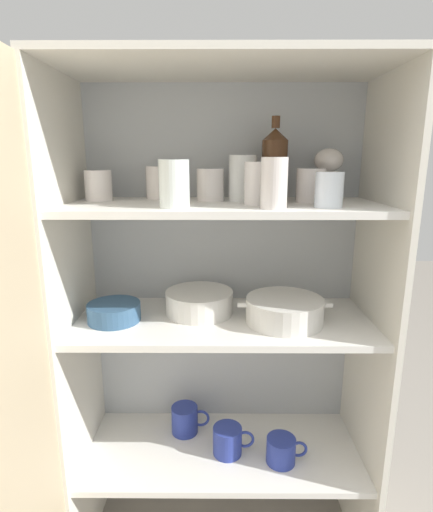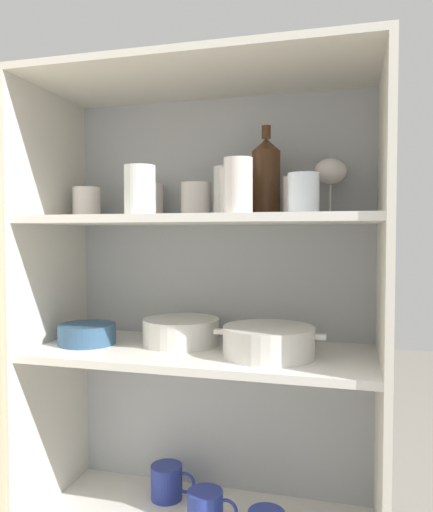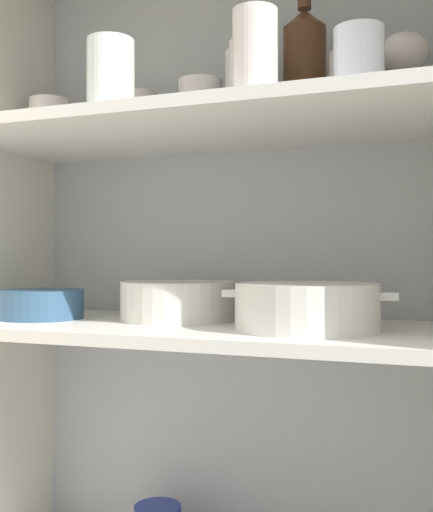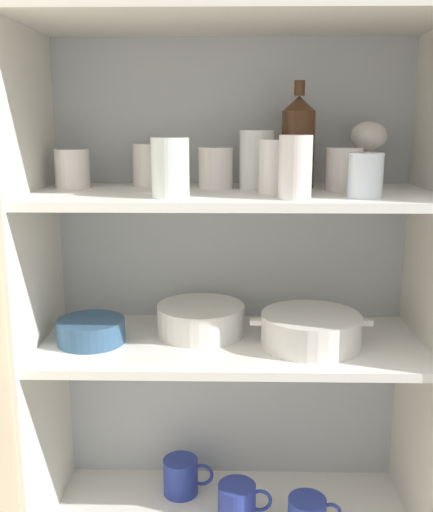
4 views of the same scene
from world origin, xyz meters
The scene contains 22 objects.
cupboard_back_panel centered at (0.00, 0.38, 0.76)m, with size 0.93×0.02×1.51m, color #B2B7BC.
cupboard_side_left centered at (-0.46, 0.19, 0.76)m, with size 0.02×0.41×1.51m, color silver.
cupboard_side_right centered at (0.46, 0.19, 0.76)m, with size 0.02×0.41×1.51m, color silver.
cupboard_top_panel centered at (0.00, 0.19, 1.52)m, with size 0.93×0.41×0.02m, color silver.
shelf_board_middle centered at (0.00, 0.19, 0.79)m, with size 0.89×0.37×0.02m, color white.
shelf_board_upper centered at (0.00, 0.19, 1.15)m, with size 0.89×0.37×0.02m, color white.
tumbler_glass_0 centered at (-0.04, 0.26, 1.21)m, with size 0.08×0.08×0.10m.
tumbler_glass_1 centered at (0.12, 0.06, 1.22)m, with size 0.07×0.07×0.13m.
tumbler_glass_2 centered at (-0.13, 0.08, 1.22)m, with size 0.08×0.08×0.12m.
tumbler_glass_3 centered at (0.25, 0.21, 1.21)m, with size 0.08×0.08×0.10m.
tumbler_glass_4 centered at (0.27, 0.09, 1.20)m, with size 0.07×0.07×0.09m.
tumbler_glass_5 centered at (-0.20, 0.31, 1.21)m, with size 0.08×0.08×0.10m.
tumbler_glass_6 centered at (0.06, 0.25, 1.23)m, with size 0.08×0.08×0.13m.
tumbler_glass_7 centered at (0.09, 0.15, 1.22)m, with size 0.08×0.08×0.12m.
tumbler_glass_8 centered at (-0.38, 0.26, 1.20)m, with size 0.08×0.08×0.09m.
wine_glass_0 centered at (0.32, 0.30, 1.27)m, with size 0.09×0.09×0.16m.
wine_bottle centered at (0.15, 0.28, 1.27)m, with size 0.08×0.08×0.25m.
plate_stack_white centered at (-0.08, 0.23, 0.84)m, with size 0.21×0.21×0.07m.
mixing_bowl_large centered at (-0.33, 0.17, 0.83)m, with size 0.16×0.16×0.06m.
casserole_dish centered at (0.18, 0.16, 0.84)m, with size 0.28×0.23×0.08m.
coffee_mug_primary centered at (-0.13, 0.27, 0.39)m, with size 0.13×0.09×0.10m.
coffee_mug_extra_2 centered at (0.02, 0.16, 0.39)m, with size 0.14×0.09×0.09m.
Camera 2 is at (0.38, -1.07, 1.11)m, focal length 35.00 mm.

